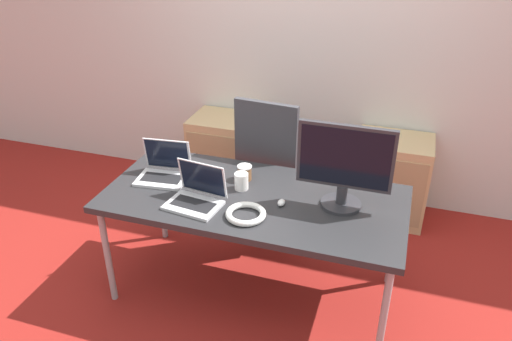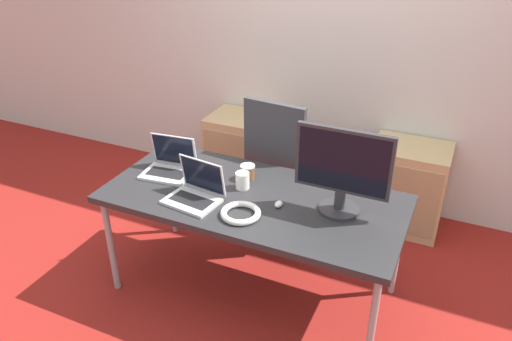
# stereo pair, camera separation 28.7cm
# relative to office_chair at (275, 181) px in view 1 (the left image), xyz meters

# --- Properties ---
(ground_plane) EXTENTS (14.00, 14.00, 0.00)m
(ground_plane) POSITION_rel_office_chair_xyz_m (0.07, -0.71, -0.42)
(ground_plane) COLOR maroon
(wall_back) EXTENTS (10.00, 0.05, 2.60)m
(wall_back) POSITION_rel_office_chair_xyz_m (0.07, 0.70, 0.88)
(wall_back) COLOR silver
(wall_back) RESTS_ON ground_plane
(desk) EXTENTS (1.76, 0.82, 0.71)m
(desk) POSITION_rel_office_chair_xyz_m (0.07, -0.71, 0.25)
(desk) COLOR #28282B
(desk) RESTS_ON ground_plane
(office_chair) EXTENTS (0.56, 0.58, 1.10)m
(office_chair) POSITION_rel_office_chair_xyz_m (0.00, 0.00, 0.00)
(office_chair) COLOR #232326
(office_chair) RESTS_ON ground_plane
(cabinet_left) EXTENTS (0.56, 0.43, 0.67)m
(cabinet_left) POSITION_rel_office_chair_xyz_m (-0.56, 0.45, -0.08)
(cabinet_left) COLOR tan
(cabinet_left) RESTS_ON ground_plane
(cabinet_right) EXTENTS (0.56, 0.43, 0.67)m
(cabinet_right) POSITION_rel_office_chair_xyz_m (0.80, 0.45, -0.08)
(cabinet_right) COLOR tan
(cabinet_right) RESTS_ON ground_plane
(laptop_left) EXTENTS (0.32, 0.28, 0.23)m
(laptop_left) POSITION_rel_office_chair_xyz_m (-0.22, -0.88, 0.34)
(laptop_left) COLOR silver
(laptop_left) RESTS_ON desk
(laptop_right) EXTENTS (0.32, 0.28, 0.23)m
(laptop_right) POSITION_rel_office_chair_xyz_m (-0.53, -0.67, 0.34)
(laptop_right) COLOR silver
(laptop_right) RESTS_ON desk
(monitor) EXTENTS (0.52, 0.23, 0.49)m
(monitor) POSITION_rel_office_chair_xyz_m (0.57, -0.65, 0.55)
(monitor) COLOR #2D2D33
(monitor) RESTS_ON desk
(mouse) EXTENTS (0.04, 0.06, 0.03)m
(mouse) POSITION_rel_office_chair_xyz_m (0.25, -0.75, 0.31)
(mouse) COLOR silver
(mouse) RESTS_ON desk
(coffee_cup_white) EXTENTS (0.08, 0.08, 0.10)m
(coffee_cup_white) POSITION_rel_office_chair_xyz_m (-0.03, -0.65, 0.34)
(coffee_cup_white) COLOR white
(coffee_cup_white) RESTS_ON desk
(coffee_cup_brown) EXTENTS (0.09, 0.09, 0.09)m
(coffee_cup_brown) POSITION_rel_office_chair_xyz_m (-0.05, -0.53, 0.34)
(coffee_cup_brown) COLOR brown
(coffee_cup_brown) RESTS_ON desk
(cable_coil) EXTENTS (0.22, 0.22, 0.04)m
(cable_coil) POSITION_rel_office_chair_xyz_m (0.09, -0.92, 0.31)
(cable_coil) COLOR white
(cable_coil) RESTS_ON desk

